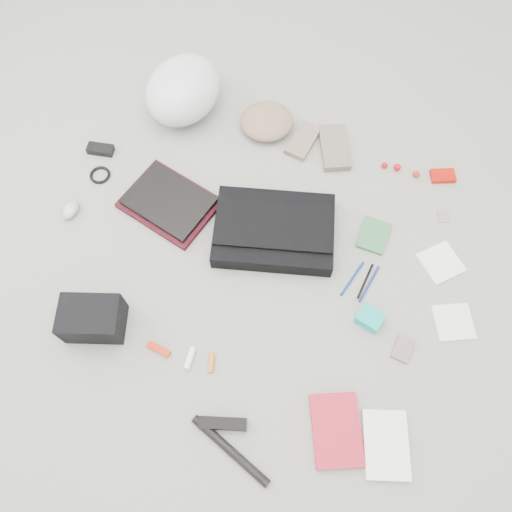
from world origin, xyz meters
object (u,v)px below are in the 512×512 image
(bike_helmet, at_px, (183,90))
(accordion_wallet, at_px, (370,318))
(book_red, at_px, (336,430))
(camera_bag, at_px, (92,319))
(messenger_bag, at_px, (274,231))
(laptop, at_px, (169,201))

(bike_helmet, bearing_deg, accordion_wallet, -27.70)
(book_red, bearing_deg, accordion_wallet, 65.87)
(bike_helmet, relative_size, camera_bag, 1.79)
(messenger_bag, distance_m, camera_bag, 0.72)
(laptop, bearing_deg, bike_helmet, 119.97)
(messenger_bag, bearing_deg, bike_helmet, 125.81)
(camera_bag, bearing_deg, book_red, -22.07)
(camera_bag, distance_m, book_red, 0.89)
(messenger_bag, xyz_separation_m, book_red, (0.39, -0.62, -0.02))
(book_red, bearing_deg, camera_bag, 153.14)
(bike_helmet, xyz_separation_m, accordion_wallet, (0.95, -0.71, -0.09))
(laptop, distance_m, book_red, 1.03)
(messenger_bag, distance_m, bike_helmet, 0.73)
(bike_helmet, height_order, camera_bag, bike_helmet)
(laptop, relative_size, camera_bag, 1.53)
(camera_bag, height_order, accordion_wallet, camera_bag)
(messenger_bag, height_order, camera_bag, camera_bag)
(bike_helmet, distance_m, camera_bag, 1.01)
(accordion_wallet, bearing_deg, bike_helmet, 160.33)
(laptop, height_order, book_red, laptop)
(camera_bag, bearing_deg, accordion_wallet, 2.36)
(laptop, xyz_separation_m, camera_bag, (-0.07, -0.53, 0.03))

